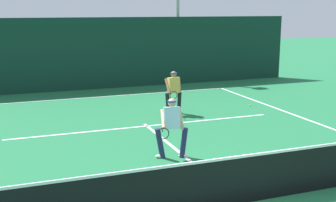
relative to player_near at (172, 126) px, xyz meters
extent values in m
cube|color=white|center=(0.35, 8.44, -0.85)|extent=(10.89, 0.10, 0.01)
cube|color=white|center=(0.35, 3.15, -0.85)|extent=(8.87, 0.10, 0.01)
cube|color=white|center=(0.35, 0.21, -0.85)|extent=(0.10, 6.40, 0.01)
cube|color=black|center=(0.35, -2.99, -0.38)|extent=(11.74, 0.02, 0.95)
cube|color=white|center=(0.35, -2.99, 0.13)|extent=(11.74, 0.03, 0.05)
cylinder|color=#1E234C|center=(0.30, -0.07, -0.46)|extent=(0.26, 0.19, 0.79)
cylinder|color=#1E234C|center=(-0.28, 0.09, -0.46)|extent=(0.30, 0.20, 0.79)
ellipsoid|color=white|center=(0.30, -0.07, -0.81)|extent=(0.28, 0.17, 0.09)
ellipsoid|color=white|center=(-0.28, 0.09, -0.81)|extent=(0.28, 0.17, 0.09)
cube|color=#9EDBEA|center=(0.01, 0.01, 0.20)|extent=(0.46, 0.38, 0.57)
cylinder|color=tan|center=(0.23, -0.05, 0.18)|extent=(0.22, 0.14, 0.61)
cylinder|color=tan|center=(-0.21, 0.07, 0.18)|extent=(0.23, 0.55, 0.42)
sphere|color=tan|center=(0.01, 0.01, 0.60)|extent=(0.21, 0.21, 0.21)
cylinder|color=#19478C|center=(0.01, 0.01, 0.63)|extent=(0.28, 0.28, 0.04)
cylinder|color=black|center=(-0.32, -0.16, -0.03)|extent=(0.10, 0.26, 0.03)
torus|color=black|center=(-0.41, -0.49, -0.03)|extent=(0.29, 0.10, 0.29)
cylinder|color=black|center=(1.98, 4.39, -0.46)|extent=(0.19, 0.15, 0.80)
cylinder|color=black|center=(1.53, 4.36, -0.46)|extent=(0.21, 0.15, 0.80)
ellipsoid|color=white|center=(1.98, 4.39, -0.81)|extent=(0.27, 0.13, 0.09)
ellipsoid|color=white|center=(1.53, 4.36, -0.81)|extent=(0.27, 0.13, 0.09)
cube|color=#E5B24C|center=(1.75, 4.37, 0.22)|extent=(0.42, 0.28, 0.57)
cylinder|color=#9E704C|center=(1.98, 4.39, 0.19)|extent=(0.16, 0.10, 0.61)
cylinder|color=#9E704C|center=(1.53, 4.36, 0.19)|extent=(0.12, 0.44, 0.55)
sphere|color=#9E704C|center=(1.75, 4.37, 0.61)|extent=(0.21, 0.21, 0.21)
cylinder|color=#19478C|center=(1.75, 4.37, 0.65)|extent=(0.24, 0.24, 0.04)
cylinder|color=black|center=(1.49, 4.10, -0.02)|extent=(0.05, 0.26, 0.03)
torus|color=black|center=(1.51, 3.77, -0.02)|extent=(0.29, 0.04, 0.29)
sphere|color=#D1E033|center=(-0.76, -1.31, -0.82)|extent=(0.07, 0.07, 0.07)
sphere|color=#D1E033|center=(5.05, 4.55, -0.82)|extent=(0.07, 0.07, 0.07)
cube|color=#113327|center=(0.35, 10.39, 0.83)|extent=(20.04, 0.12, 3.36)
cylinder|color=#9EA39E|center=(4.63, 11.21, 2.18)|extent=(0.18, 0.18, 6.07)
camera|label=1|loc=(-3.81, -9.90, 2.91)|focal=46.34mm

